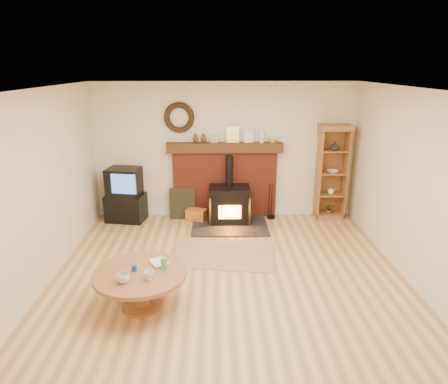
{
  "coord_description": "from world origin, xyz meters",
  "views": [
    {
      "loc": [
        -0.18,
        -4.81,
        2.88
      ],
      "look_at": [
        -0.05,
        1.0,
        1.03
      ],
      "focal_mm": 32.0,
      "sensor_mm": 36.0,
      "label": 1
    }
  ],
  "objects_px": {
    "wood_stove": "(229,206)",
    "curio_cabinet": "(331,172)",
    "tv_unit": "(125,196)",
    "coffee_table": "(141,279)"
  },
  "relations": [
    {
      "from": "tv_unit",
      "to": "curio_cabinet",
      "type": "relative_size",
      "value": 0.57
    },
    {
      "from": "wood_stove",
      "to": "curio_cabinet",
      "type": "height_order",
      "value": "curio_cabinet"
    },
    {
      "from": "coffee_table",
      "to": "curio_cabinet",
      "type": "bearing_deg",
      "value": 43.91
    },
    {
      "from": "curio_cabinet",
      "to": "coffee_table",
      "type": "bearing_deg",
      "value": -136.09
    },
    {
      "from": "tv_unit",
      "to": "coffee_table",
      "type": "distance_m",
      "value": 3.06
    },
    {
      "from": "tv_unit",
      "to": "coffee_table",
      "type": "height_order",
      "value": "tv_unit"
    },
    {
      "from": "curio_cabinet",
      "to": "wood_stove",
      "type": "bearing_deg",
      "value": -171.87
    },
    {
      "from": "tv_unit",
      "to": "curio_cabinet",
      "type": "bearing_deg",
      "value": 1.23
    },
    {
      "from": "wood_stove",
      "to": "tv_unit",
      "type": "relative_size",
      "value": 1.35
    },
    {
      "from": "wood_stove",
      "to": "curio_cabinet",
      "type": "relative_size",
      "value": 0.76
    }
  ]
}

